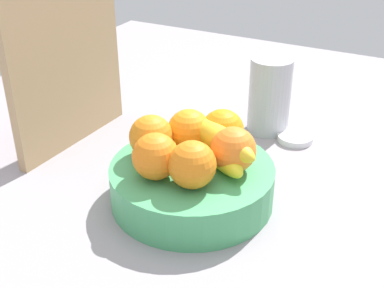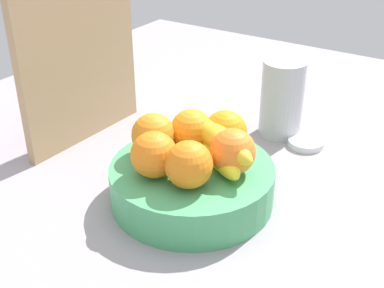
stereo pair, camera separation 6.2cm
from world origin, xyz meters
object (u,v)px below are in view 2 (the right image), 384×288
Objects in this scene: orange_front_right at (189,165)px; orange_top_stack at (153,135)px; orange_front_left at (154,155)px; cutting_board at (78,49)px; orange_back_right at (192,131)px; thermos_tumbler at (282,98)px; jar_lid at (306,142)px; fruit_bowl at (192,183)px; orange_back_left at (225,132)px; banana_bunch at (218,145)px; orange_center at (233,152)px.

orange_top_stack is (4.56, 9.78, 0.00)cm from orange_front_right.
cutting_board reaches higher than orange_front_left.
orange_back_right and orange_top_stack have the same top height.
thermos_tumbler reaches higher than jar_lid.
orange_back_left is (6.96, -1.94, 6.78)cm from fruit_bowl.
banana_bunch is at bearing -101.18° from orange_back_right.
orange_center is at bearing -96.23° from cutting_board.
cutting_board reaches higher than jar_lid.
banana_bunch is at bearing -0.71° from orange_front_right.
cutting_board is at bearing 71.29° from orange_top_stack.
orange_top_stack is 10.53cm from banana_bunch.
banana_bunch is at bearing -168.78° from orange_back_left.
orange_center is 0.42× the size of banana_bunch.
cutting_board is at bearing 76.04° from fruit_bowl.
orange_back_right is at bearing 153.51° from jar_lid.
orange_front_left and orange_front_right have the same top height.
banana_bunch is at bearing -178.72° from thermos_tumbler.
thermos_tumbler reaches higher than fruit_bowl.
jar_lid is (20.06, -38.60, -17.39)cm from cutting_board.
orange_front_right is 0.20× the size of cutting_board.
orange_center is at bearing -105.38° from orange_back_right.
banana_bunch is 0.47× the size of cutting_board.
orange_back_left is (4.98, 4.10, 0.00)cm from orange_center.
jar_lid is at bearing -29.68° from orange_top_stack.
fruit_bowl is 29.76cm from thermos_tumbler.
orange_top_stack is 1.02× the size of jar_lid.
orange_front_right is at bearing -108.26° from cutting_board.
cutting_board is (0.49, 31.94, 8.02)cm from orange_back_left.
jar_lid is at bearing -17.97° from orange_back_left.
jar_lid is (25.53, -2.56, -9.37)cm from orange_center.
jar_lid is at bearing -17.37° from fruit_bowl.
orange_front_right is (0.43, -5.95, 0.00)cm from orange_front_left.
banana_bunch is 26.43cm from jar_lid.
cutting_board is at bearing 69.34° from orange_front_right.
orange_center is 0.47× the size of thermos_tumbler.
orange_front_right is 35.70cm from cutting_board.
fruit_bowl is at bearing -146.97° from orange_back_right.
orange_front_left is 11.89cm from orange_center.
orange_back_right is 1.00× the size of orange_top_stack.
orange_top_stack is 25.35cm from cutting_board.
orange_front_right is at bearing 179.29° from banana_bunch.
jar_lid is at bearing -105.68° from thermos_tumbler.
fruit_bowl is 8.60cm from orange_back_right.
cutting_board reaches higher than orange_top_stack.
orange_front_left reaches higher than fruit_bowl.
orange_front_left is (-5.24, 3.39, 6.78)cm from fruit_bowl.
thermos_tumbler is at bearing 0.80° from orange_front_right.
orange_front_right is 34.20cm from jar_lid.
cutting_board reaches higher than orange_center.
orange_front_right is 1.00× the size of orange_center.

